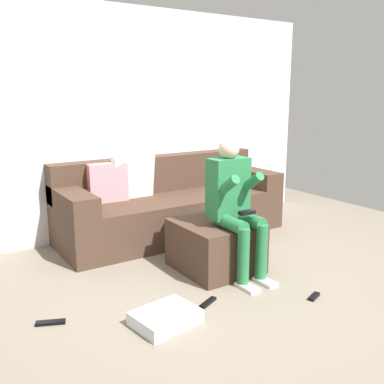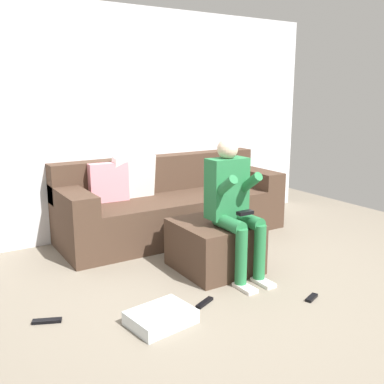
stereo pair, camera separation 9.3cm
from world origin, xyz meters
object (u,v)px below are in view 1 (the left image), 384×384
at_px(couch_sectional, 169,206).
at_px(person_seated, 234,200).
at_px(remote_under_side_table, 51,323).
at_px(remote_near_ottoman, 314,296).
at_px(remote_by_storage_bin, 208,302).
at_px(storage_bin, 166,318).
at_px(ottoman, 215,245).

distance_m(couch_sectional, person_seated, 1.30).
bearing_deg(remote_under_side_table, couch_sectional, 60.08).
height_order(remote_near_ottoman, remote_by_storage_bin, same).
distance_m(person_seated, storage_bin, 1.19).
xyz_separation_m(ottoman, remote_by_storage_bin, (-0.45, -0.52, -0.21)).
height_order(couch_sectional, ottoman, couch_sectional).
xyz_separation_m(couch_sectional, remote_under_side_table, (-1.67, -1.24, -0.32)).
relative_size(ottoman, remote_near_ottoman, 4.78).
bearing_deg(couch_sectional, remote_near_ottoman, -85.55).
bearing_deg(couch_sectional, remote_under_side_table, -143.30).
bearing_deg(storage_bin, remote_near_ottoman, -13.91).
bearing_deg(person_seated, remote_under_side_table, 179.83).
xyz_separation_m(remote_by_storage_bin, remote_under_side_table, (-1.08, 0.35, 0.00)).
distance_m(ottoman, remote_by_storage_bin, 0.72).
bearing_deg(couch_sectional, remote_by_storage_bin, -110.36).
distance_m(storage_bin, remote_under_side_table, 0.79).
distance_m(couch_sectional, remote_under_side_table, 2.11).
bearing_deg(remote_by_storage_bin, remote_under_side_table, 137.62).
bearing_deg(remote_by_storage_bin, remote_near_ottoman, -50.76).
bearing_deg(ottoman, remote_near_ottoman, -71.58).
height_order(couch_sectional, person_seated, person_seated).
bearing_deg(remote_near_ottoman, storage_bin, 144.96).
xyz_separation_m(couch_sectional, remote_near_ottoman, (0.15, -1.96, -0.32)).
bearing_deg(remote_near_ottoman, ottoman, 87.28).
bearing_deg(person_seated, remote_near_ottoman, -71.92).
relative_size(remote_near_ottoman, remote_by_storage_bin, 0.78).
xyz_separation_m(person_seated, storage_bin, (-0.93, -0.43, -0.62)).
distance_m(person_seated, remote_near_ottoman, 1.00).
xyz_separation_m(ottoman, person_seated, (0.06, -0.18, 0.45)).
height_order(ottoman, remote_under_side_table, ottoman).
bearing_deg(ottoman, storage_bin, -144.99).
bearing_deg(storage_bin, person_seated, 24.79).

